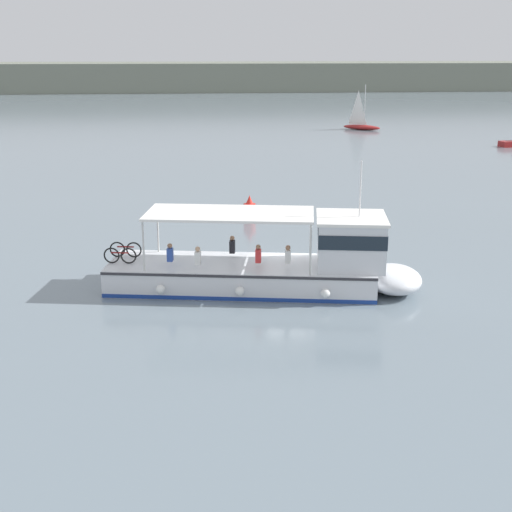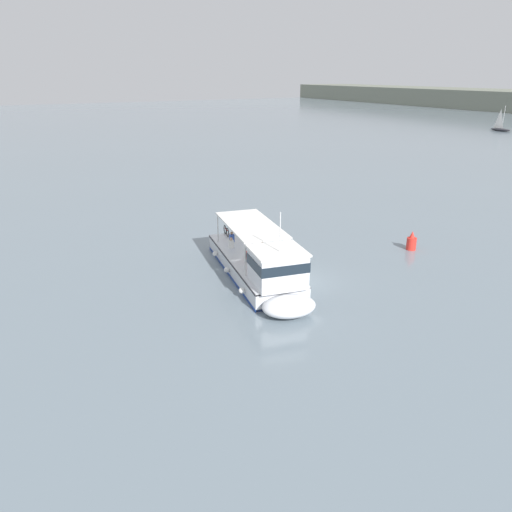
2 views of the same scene
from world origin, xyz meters
The scene contains 5 objects.
ground_plane centered at (0.00, 0.00, 0.00)m, with size 400.00×400.00×0.00m, color slate.
distant_shoreline centered at (0.00, 145.68, 3.18)m, with size 400.00×28.00×6.36m, color slate.
ferry_main centered at (-0.92, -2.14, 1.02)m, with size 13.05×5.32×5.32m.
sailboat_horizon_west centered at (17.16, 56.08, 0.54)m, with size 4.63×4.08×5.40m.
channel_buoy centered at (-0.97, 10.46, 0.57)m, with size 0.70×0.70×1.40m.
Camera 1 is at (-4.84, -29.44, 9.49)m, focal length 49.80 mm.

